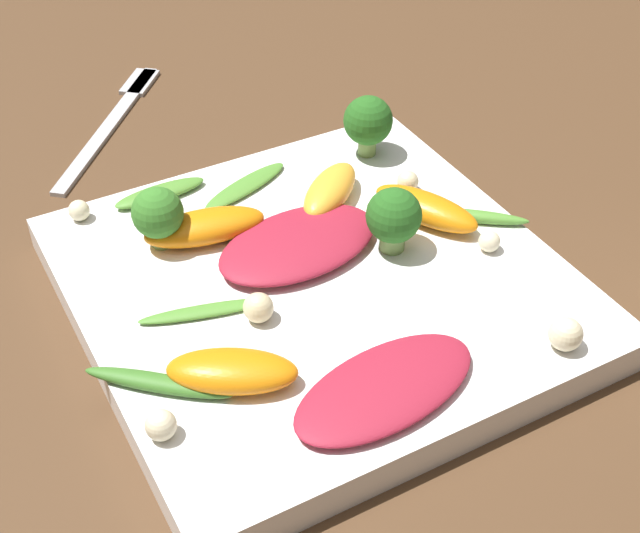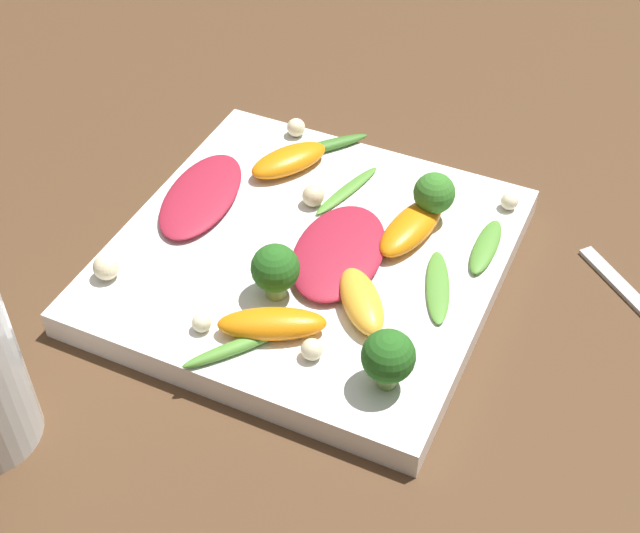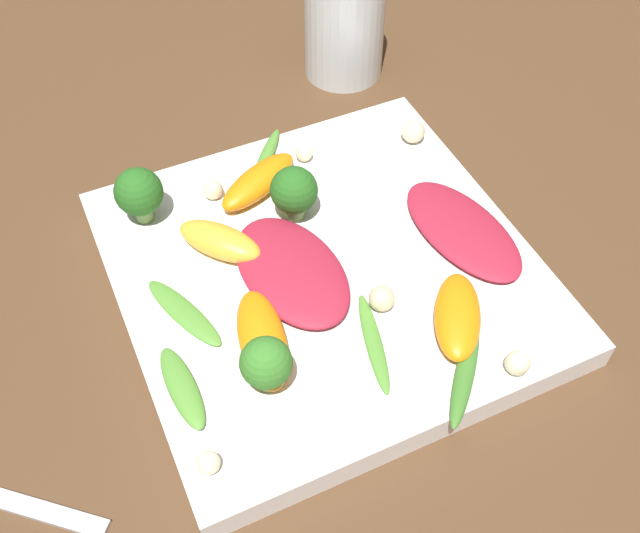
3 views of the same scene
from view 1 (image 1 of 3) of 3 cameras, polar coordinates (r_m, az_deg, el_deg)
name	(u,v)px [view 1 (image 1 of 3)]	position (r m, az deg, el deg)	size (l,w,h in m)	color
ground_plane	(318,302)	(0.54, -0.14, -2.27)	(2.40, 2.40, 0.00)	#4C331E
plate	(318,288)	(0.53, -0.14, -1.39)	(0.28, 0.28, 0.02)	white
fork	(119,110)	(0.74, -12.73, 9.72)	(0.14, 0.16, 0.01)	#B2B2B7
radicchio_leaf_0	(293,245)	(0.54, -1.72, 1.37)	(0.11, 0.08, 0.01)	maroon
radicchio_leaf_1	(385,388)	(0.46, 4.20, -7.74)	(0.11, 0.07, 0.01)	maroon
orange_segment_0	(330,190)	(0.58, 0.64, 4.89)	(0.07, 0.06, 0.02)	#FCAD33
orange_segment_1	(426,208)	(0.57, 6.79, 3.72)	(0.06, 0.08, 0.02)	orange
orange_segment_2	(205,227)	(0.55, -7.39, 2.53)	(0.08, 0.04, 0.02)	orange
orange_segment_3	(232,371)	(0.46, -5.65, -6.68)	(0.07, 0.06, 0.02)	orange
broccoli_floret_0	(368,122)	(0.62, 3.09, 9.22)	(0.03, 0.03, 0.04)	#7A9E51
broccoli_floret_1	(158,214)	(0.54, -10.35, 3.31)	(0.03, 0.03, 0.04)	#84AD5B
broccoli_floret_2	(395,218)	(0.53, 4.80, 3.09)	(0.03, 0.03, 0.04)	#7A9E51
arugula_sprig_0	(244,186)	(0.60, -4.87, 5.14)	(0.07, 0.04, 0.00)	#518E33
arugula_sprig_1	(209,316)	(0.50, -7.15, -3.14)	(0.08, 0.03, 0.00)	#518E33
arugula_sprig_2	(160,193)	(0.60, -10.20, 4.67)	(0.06, 0.02, 0.01)	#518E33
arugula_sprig_3	(158,383)	(0.47, -10.34, -7.33)	(0.07, 0.06, 0.01)	#3D7528
arugula_sprig_4	(473,219)	(0.57, 9.76, 3.00)	(0.07, 0.05, 0.01)	#518E33
macadamia_nut_0	(566,334)	(0.49, 15.45, -4.19)	(0.02, 0.02, 0.02)	beige
macadamia_nut_1	(161,425)	(0.44, -10.15, -9.96)	(0.02, 0.02, 0.02)	beige
macadamia_nut_2	(258,308)	(0.49, -3.97, -2.64)	(0.02, 0.02, 0.02)	beige
macadamia_nut_3	(489,241)	(0.55, 10.79, 1.59)	(0.01, 0.01, 0.01)	beige
macadamia_nut_4	(79,210)	(0.59, -15.17, 3.48)	(0.01, 0.01, 0.01)	beige
macadamia_nut_5	(407,182)	(0.59, 5.62, 5.43)	(0.01, 0.01, 0.01)	beige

